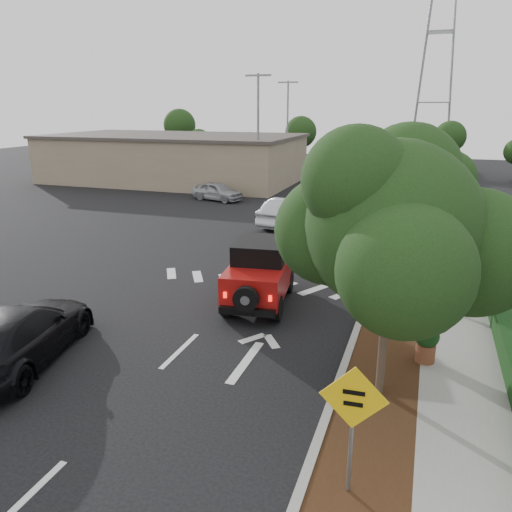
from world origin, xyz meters
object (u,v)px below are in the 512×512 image
at_px(speed_hump_sign, 353,413).
at_px(red_jeep, 261,271).
at_px(black_suv_oncoming, 18,334).
at_px(silver_suv_ahead, 342,244).

bearing_deg(speed_hump_sign, red_jeep, 114.72).
distance_m(black_suv_oncoming, speed_hump_sign, 9.47).
height_order(silver_suv_ahead, speed_hump_sign, speed_hump_sign).
distance_m(silver_suv_ahead, black_suv_oncoming, 14.05).
height_order(red_jeep, speed_hump_sign, speed_hump_sign).
distance_m(red_jeep, black_suv_oncoming, 7.91).
xyz_separation_m(red_jeep, speed_hump_sign, (4.41, -8.32, 0.60)).
bearing_deg(black_suv_oncoming, silver_suv_ahead, -131.08).
distance_m(silver_suv_ahead, speed_hump_sign, 14.68).
xyz_separation_m(silver_suv_ahead, black_suv_oncoming, (-6.63, -12.38, 0.14)).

